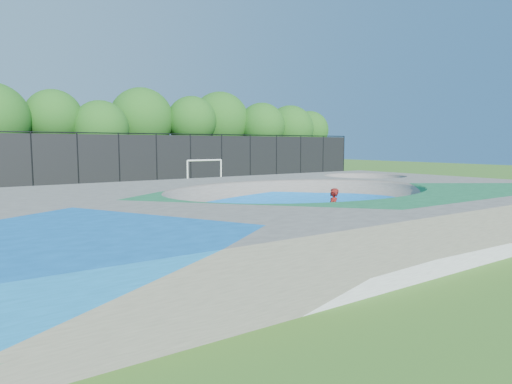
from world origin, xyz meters
TOP-DOWN VIEW (x-y plane):
  - ground at (0.00, 0.00)m, footprint 120.00×120.00m
  - skate_deck at (0.00, 0.00)m, footprint 22.00×14.00m
  - skater at (-0.03, -1.73)m, footprint 0.71×0.61m
  - skateboard at (-0.03, -1.73)m, footprint 0.80×0.50m
  - soccer_goal at (5.54, 17.77)m, footprint 3.04×0.12m
  - fence at (0.00, 21.00)m, footprint 48.09×0.09m
  - treeline at (1.52, 26.13)m, footprint 52.43×7.63m

SIDE VIEW (x-z plane):
  - ground at x=0.00m, z-range 0.00..0.00m
  - skateboard at x=-0.03m, z-range 0.00..0.05m
  - skate_deck at x=0.00m, z-range 0.00..1.50m
  - skater at x=-0.03m, z-range 0.00..1.64m
  - soccer_goal at x=5.54m, z-range 0.39..2.39m
  - fence at x=0.00m, z-range 0.08..4.12m
  - treeline at x=1.52m, z-range 0.86..9.31m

